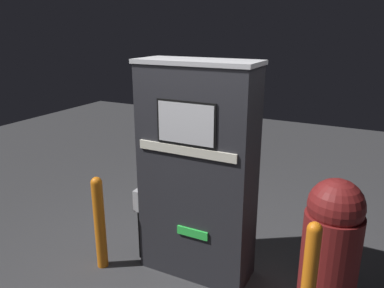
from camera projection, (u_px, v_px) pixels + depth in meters
ground_plane at (187, 280)px, 3.68m from camera, size 14.00×14.00×0.00m
gas_pump at (197, 173)px, 3.55m from camera, size 1.19×0.48×2.12m
safety_bollard at (100, 221)px, 3.76m from camera, size 0.11×0.11×1.00m
trash_bin at (331, 245)px, 3.18m from camera, size 0.49×0.49×1.21m
safety_bollard_far at (309, 280)px, 2.85m from camera, size 0.11×0.11×1.03m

